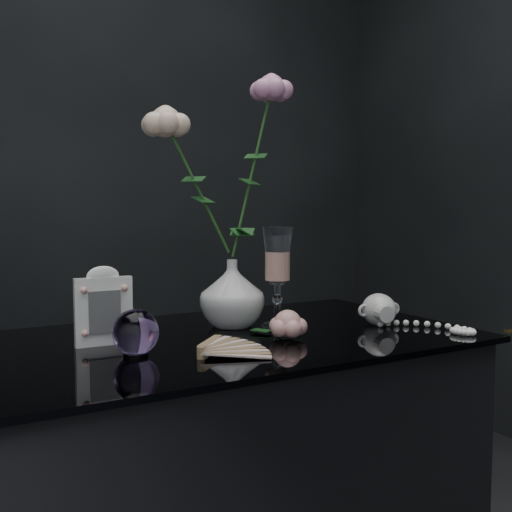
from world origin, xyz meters
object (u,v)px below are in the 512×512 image
picture_frame (104,306)px  paperweight (136,332)px  wine_glass (277,277)px  pearl_jar (379,308)px  loose_rose (288,324)px  vase (232,293)px

picture_frame → paperweight: (0.03, -0.11, -0.03)m
wine_glass → picture_frame: wine_glass is taller
pearl_jar → wine_glass: bearing=170.8°
loose_rose → wine_glass: bearing=93.5°
pearl_jar → loose_rose: bearing=-162.6°
paperweight → vase: bearing=28.1°
wine_glass → paperweight: wine_glass is taller
pearl_jar → picture_frame: bearing=-177.1°
vase → wine_glass: size_ratio=0.67×
vase → loose_rose: bearing=-75.6°
loose_rose → pearl_jar: bearing=29.0°
paperweight → wine_glass: bearing=14.2°
wine_glass → paperweight: 0.37m
wine_glass → paperweight: bearing=-165.8°
picture_frame → paperweight: picture_frame is taller
vase → wine_glass: wine_glass is taller
vase → picture_frame: picture_frame is taller
loose_rose → vase: bearing=129.3°
paperweight → loose_rose: size_ratio=0.49×
wine_glass → pearl_jar: wine_glass is taller
vase → loose_rose: size_ratio=0.87×
picture_frame → loose_rose: size_ratio=0.89×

